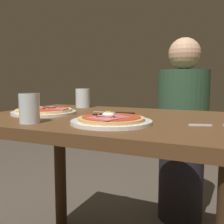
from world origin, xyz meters
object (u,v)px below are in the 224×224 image
object	(u,v)px
water_glass_near	(83,99)
fork	(209,125)
dining_table	(109,148)
diner_person	(182,135)
knife	(117,113)
pizza_foreground	(111,120)
water_glass_far	(29,110)
pizza_across_left	(44,111)

from	to	relation	value
water_glass_near	fork	size ratio (longest dim) A/B	0.68
dining_table	diner_person	bearing A→B (deg)	76.58
fork	diner_person	size ratio (longest dim) A/B	0.13
knife	diner_person	size ratio (longest dim) A/B	0.17
dining_table	pizza_foreground	xyz separation A→B (m)	(0.09, -0.17, 0.15)
dining_table	water_glass_far	distance (m)	0.37
dining_table	pizza_foreground	size ratio (longest dim) A/B	3.81
pizza_foreground	diner_person	size ratio (longest dim) A/B	0.24
fork	knife	xyz separation A→B (m)	(-0.41, 0.18, 0.00)
fork	knife	distance (m)	0.45
dining_table	knife	size ratio (longest dim) A/B	5.51
water_glass_near	fork	world-z (taller)	water_glass_near
pizza_across_left	water_glass_near	bearing A→B (deg)	88.32
pizza_foreground	diner_person	distance (m)	0.94
dining_table	water_glass_near	size ratio (longest dim) A/B	10.34
pizza_foreground	pizza_across_left	size ratio (longest dim) A/B	1.00
water_glass_near	knife	xyz separation A→B (m)	(0.28, -0.17, -0.04)
pizza_across_left	water_glass_far	world-z (taller)	water_glass_far
knife	water_glass_near	bearing A→B (deg)	148.93
water_glass_far	diner_person	world-z (taller)	diner_person
water_glass_near	knife	bearing A→B (deg)	-31.07
dining_table	fork	size ratio (longest dim) A/B	7.05
water_glass_near	water_glass_far	xyz separation A→B (m)	(0.11, -0.55, -0.00)
pizza_across_left	knife	distance (m)	0.33
pizza_foreground	diner_person	xyz separation A→B (m)	(0.09, 0.91, -0.22)
pizza_foreground	fork	world-z (taller)	pizza_foreground
dining_table	pizza_across_left	bearing A→B (deg)	-171.75
water_glass_near	knife	size ratio (longest dim) A/B	0.53
pizza_foreground	knife	size ratio (longest dim) A/B	1.45
water_glass_far	fork	bearing A→B (deg)	18.77
fork	water_glass_near	bearing A→B (deg)	152.98
pizza_foreground	diner_person	bearing A→B (deg)	84.38
pizza_foreground	water_glass_far	size ratio (longest dim) A/B	2.71
dining_table	knife	world-z (taller)	knife
water_glass_far	knife	world-z (taller)	water_glass_far
pizza_across_left	water_glass_near	xyz separation A→B (m)	(0.01, 0.32, 0.03)
water_glass_far	diner_person	xyz separation A→B (m)	(0.36, 1.01, -0.25)
pizza_across_left	diner_person	xyz separation A→B (m)	(0.48, 0.78, -0.22)
water_glass_near	knife	world-z (taller)	water_glass_near
dining_table	pizza_foreground	distance (m)	0.24
water_glass_far	dining_table	bearing A→B (deg)	56.41
water_glass_far	knife	xyz separation A→B (m)	(0.17, 0.38, -0.04)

